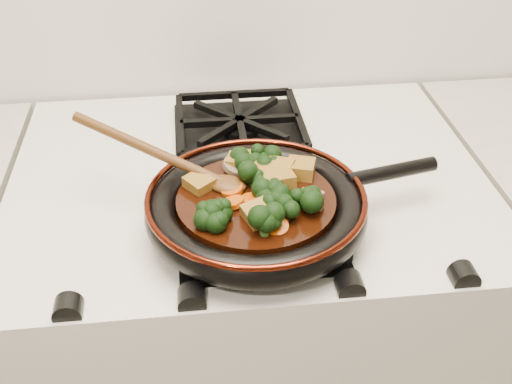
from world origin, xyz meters
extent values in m
cube|color=beige|center=(0.00, 1.69, 0.45)|extent=(0.76, 0.60, 0.90)
cylinder|color=black|center=(0.00, 1.54, 0.93)|extent=(0.28, 0.28, 0.01)
torus|color=black|center=(0.00, 1.54, 0.94)|extent=(0.31, 0.31, 0.04)
torus|color=#4F170B|center=(0.00, 1.54, 0.96)|extent=(0.30, 0.30, 0.01)
cylinder|color=black|center=(0.20, 1.58, 0.96)|extent=(0.14, 0.05, 0.02)
cylinder|color=black|center=(0.00, 1.54, 0.95)|extent=(0.22, 0.22, 0.02)
cube|color=olive|center=(0.07, 1.59, 0.97)|extent=(0.05, 0.05, 0.03)
cube|color=olive|center=(-0.01, 1.49, 0.97)|extent=(0.05, 0.05, 0.03)
cube|color=olive|center=(0.03, 1.57, 0.97)|extent=(0.05, 0.05, 0.03)
cube|color=olive|center=(-0.08, 1.57, 0.97)|extent=(0.05, 0.05, 0.02)
cube|color=olive|center=(0.00, 1.61, 0.97)|extent=(0.04, 0.04, 0.03)
cube|color=olive|center=(-0.01, 1.62, 0.97)|extent=(0.05, 0.05, 0.03)
cube|color=olive|center=(-0.02, 1.62, 0.97)|extent=(0.04, 0.04, 0.02)
cube|color=olive|center=(0.03, 1.59, 0.97)|extent=(0.06, 0.06, 0.03)
cylinder|color=#B74105|center=(0.02, 1.53, 0.96)|extent=(0.03, 0.03, 0.02)
cylinder|color=#B74105|center=(-0.04, 1.56, 0.96)|extent=(0.03, 0.03, 0.01)
cylinder|color=#B74105|center=(-0.01, 1.53, 0.96)|extent=(0.03, 0.03, 0.01)
cylinder|color=#B74105|center=(0.01, 1.47, 0.96)|extent=(0.03, 0.03, 0.02)
cylinder|color=#B74105|center=(-0.04, 1.53, 0.96)|extent=(0.03, 0.03, 0.02)
cylinder|color=#796546|center=(0.07, 1.51, 0.97)|extent=(0.04, 0.04, 0.03)
cylinder|color=#796546|center=(-0.03, 1.61, 0.97)|extent=(0.05, 0.05, 0.02)
cylinder|color=#796546|center=(0.07, 1.53, 0.97)|extent=(0.04, 0.04, 0.02)
ellipsoid|color=#4F2D10|center=(-0.04, 1.57, 0.96)|extent=(0.07, 0.06, 0.02)
cylinder|color=#4F2D10|center=(-0.15, 1.63, 1.00)|extent=(0.02, 0.02, 0.25)
camera|label=1|loc=(-0.09, 0.83, 1.47)|focal=45.00mm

